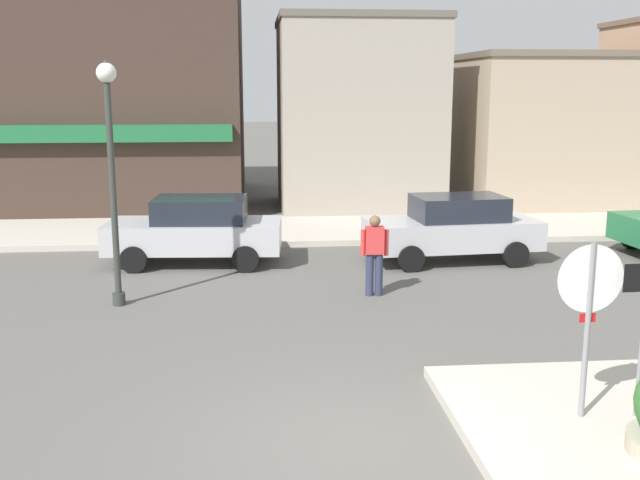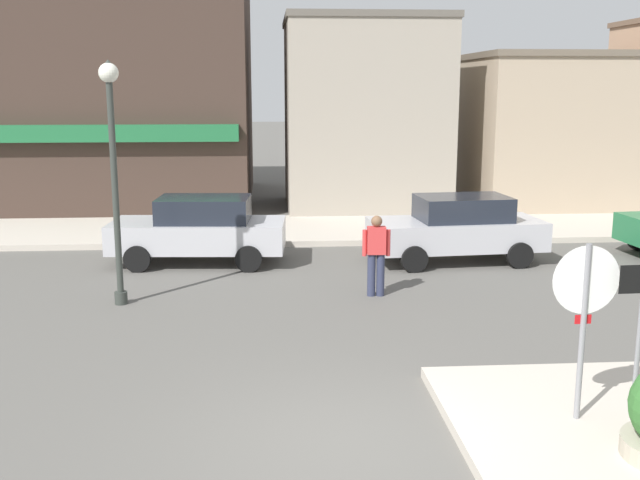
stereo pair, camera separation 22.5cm
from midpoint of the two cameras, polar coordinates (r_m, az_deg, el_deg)
name	(u,v)px [view 2 (the right image)]	position (r m, az deg, el deg)	size (l,w,h in m)	color
ground_plane	(350,445)	(8.99, 3.05, -15.32)	(160.00, 160.00, 0.00)	#5B5954
kerb_far	(300,230)	(21.24, -1.21, 0.80)	(80.00, 4.00, 0.15)	beige
stop_sign	(584,309)	(9.35, 20.13, -4.97)	(0.82, 0.08, 2.30)	gray
one_way_sign	(640,324)	(9.65, 23.82, -5.90)	(0.60, 0.06, 2.10)	gray
lamp_post	(113,148)	(14.25, -15.08, 6.76)	(0.36, 0.36, 4.54)	#333833
parked_car_nearest	(200,229)	(17.59, -8.79, 0.82)	(4.11, 2.09, 1.56)	#B7B7BC
parked_car_second	(457,228)	(17.86, 10.79, 0.91)	(4.13, 2.13, 1.56)	#B7B7BC
pedestrian_crossing_near	(376,253)	(14.70, 4.74, -0.99)	(0.55, 0.24, 1.61)	#2D334C
building_corner_shop	(120,79)	(27.90, -14.74, 11.76)	(9.33, 9.71, 8.60)	#3D2D26
building_storefront_left_near	(363,114)	(25.41, 3.59, 9.52)	(5.25, 5.28, 6.27)	#9E9384
building_storefront_left_mid	(545,129)	(28.26, 17.01, 8.12)	(6.13, 7.90, 5.15)	tan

